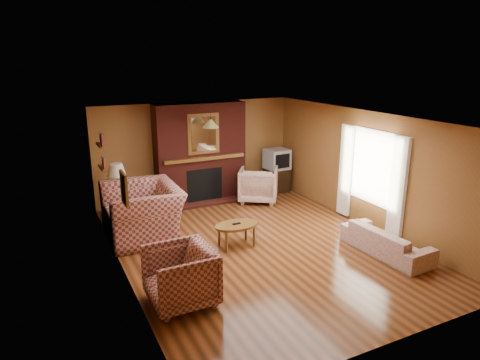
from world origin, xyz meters
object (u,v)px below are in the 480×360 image
fireplace (200,153)px  plaid_loveseat (142,212)px  plaid_armchair (180,276)px  side_table (120,207)px  floral_armchair (258,184)px  floral_sofa (386,241)px  coffee_table (237,227)px  crt_tv (277,159)px  tv_stand (276,180)px  table_lamp (117,177)px

fireplace → plaid_loveseat: 2.54m
plaid_armchair → side_table: 3.68m
floral_armchair → plaid_armchair: bearing=81.7°
floral_sofa → plaid_armchair: bearing=85.6°
floral_sofa → coffee_table: 2.73m
floral_armchair → side_table: bearing=31.1°
coffee_table → crt_tv: size_ratio=1.41×
plaid_loveseat → fireplace: bearing=132.2°
floral_armchair → crt_tv: bearing=-114.7°
fireplace → plaid_loveseat: (-1.85, -1.61, -0.67)m
floral_armchair → coffee_table: floral_armchair is taller
plaid_loveseat → floral_armchair: plaid_loveseat is taller
tv_stand → crt_tv: size_ratio=1.03×
plaid_loveseat → coffee_table: (1.46, -1.22, -0.13)m
plaid_loveseat → tv_stand: size_ratio=2.59×
plaid_armchair → floral_sofa: size_ratio=0.55×
floral_sofa → side_table: bearing=43.7°
plaid_loveseat → floral_sofa: bearing=55.6°
fireplace → crt_tv: bearing=-5.3°
plaid_loveseat → floral_armchair: 3.22m
floral_armchair → coffee_table: size_ratio=1.10×
tv_stand → floral_armchair: bearing=-142.3°
side_table → plaid_loveseat: bearing=-76.9°
floral_armchair → tv_stand: bearing=-114.5°
plaid_loveseat → plaid_armchair: size_ratio=1.70×
side_table → fireplace: bearing=14.3°
table_lamp → tv_stand: (4.15, 0.35, -0.68)m
floral_sofa → table_lamp: size_ratio=2.63×
table_lamp → plaid_armchair: bearing=-87.7°
coffee_table → tv_stand: size_ratio=1.38×
fireplace → side_table: fireplace is taller
coffee_table → floral_sofa: bearing=-32.6°
fireplace → table_lamp: 2.18m
fireplace → side_table: 2.33m
plaid_armchair → floral_armchair: size_ratio=1.01×
fireplace → floral_sofa: size_ratio=1.41×
plaid_loveseat → coffee_table: bearing=51.2°
floral_sofa → tv_stand: 4.12m
plaid_armchair → crt_tv: (4.00, 4.02, 0.45)m
fireplace → plaid_loveseat: size_ratio=1.51×
plaid_loveseat → side_table: (-0.25, 1.07, -0.20)m
coffee_table → floral_armchair: bearing=52.8°
plaid_armchair → coffee_table: 2.08m
floral_armchair → coffee_table: (-1.63, -2.14, -0.04)m
table_lamp → tv_stand: size_ratio=1.05×
plaid_armchair → floral_sofa: (3.85, -0.09, -0.18)m
floral_sofa → tv_stand: tv_stand is taller
floral_sofa → crt_tv: (0.15, 4.11, 0.62)m
floral_sofa → coffee_table: bearing=54.3°
tv_stand → plaid_loveseat: bearing=-154.0°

